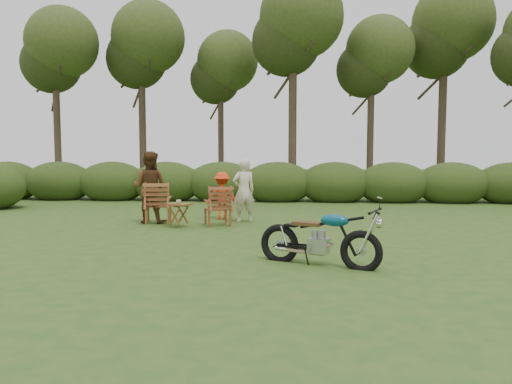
# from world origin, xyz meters

# --- Properties ---
(ground) EXTENTS (80.00, 80.00, 0.00)m
(ground) POSITION_xyz_m (0.00, 0.00, 0.00)
(ground) COLOR #294B19
(ground) RESTS_ON ground
(tree_line) EXTENTS (22.52, 11.62, 8.14)m
(tree_line) POSITION_xyz_m (0.50, 9.74, 3.81)
(tree_line) COLOR #3C2B20
(tree_line) RESTS_ON ground
(motorcycle) EXTENTS (2.02, 1.40, 1.08)m
(motorcycle) POSITION_xyz_m (0.98, -0.86, 0.00)
(motorcycle) COLOR #0B7A99
(motorcycle) RESTS_ON ground
(lawn_chair_right) EXTENTS (0.84, 0.84, 0.94)m
(lawn_chair_right) POSITION_xyz_m (-1.23, 3.11, 0.00)
(lawn_chair_right) COLOR brown
(lawn_chair_right) RESTS_ON ground
(lawn_chair_left) EXTENTS (0.79, 0.79, 1.00)m
(lawn_chair_left) POSITION_xyz_m (-2.75, 3.38, 0.00)
(lawn_chair_left) COLOR brown
(lawn_chair_left) RESTS_ON ground
(side_table) EXTENTS (0.66, 0.61, 0.56)m
(side_table) POSITION_xyz_m (-2.08, 2.74, 0.28)
(side_table) COLOR brown
(side_table) RESTS_ON ground
(cup) EXTENTS (0.14, 0.14, 0.09)m
(cup) POSITION_xyz_m (-2.08, 2.72, 0.60)
(cup) COLOR beige
(cup) RESTS_ON side_table
(adult_a) EXTENTS (0.68, 0.59, 1.58)m
(adult_a) POSITION_xyz_m (-0.66, 3.68, 0.00)
(adult_a) COLOR beige
(adult_a) RESTS_ON ground
(adult_b) EXTENTS (0.93, 0.76, 1.76)m
(adult_b) POSITION_xyz_m (-2.96, 3.39, 0.00)
(adult_b) COLOR #512F17
(adult_b) RESTS_ON ground
(child) EXTENTS (0.87, 0.62, 1.23)m
(child) POSITION_xyz_m (-1.28, 4.17, 0.00)
(child) COLOR red
(child) RESTS_ON ground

